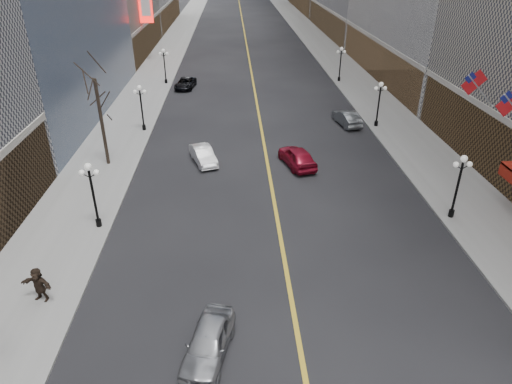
{
  "coord_description": "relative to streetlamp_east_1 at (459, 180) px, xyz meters",
  "views": [
    {
      "loc": [
        -2.8,
        4.16,
        16.27
      ],
      "look_at": [
        -1.84,
        22.8,
        6.27
      ],
      "focal_mm": 32.0,
      "sensor_mm": 36.0,
      "label": 1
    }
  ],
  "objects": [
    {
      "name": "tree_west_far",
      "position": [
        -25.3,
        10.0,
        3.34
      ],
      "size": [
        3.6,
        3.6,
        7.92
      ],
      "color": "#2D231C",
      "rests_on": "sidewalk_west"
    },
    {
      "name": "streetlamp_west_2",
      "position": [
        -23.6,
        18.0,
        0.0
      ],
      "size": [
        1.26,
        0.44,
        4.52
      ],
      "color": "black",
      "rests_on": "sidewalk_west"
    },
    {
      "name": "car_nb_near",
      "position": [
        -15.97,
        -11.01,
        -2.15
      ],
      "size": [
        2.74,
        4.71,
        1.51
      ],
      "primitive_type": "imported",
      "rotation": [
        0.0,
        0.0,
        -0.23
      ],
      "color": "#93959A",
      "rests_on": "ground"
    },
    {
      "name": "streetlamp_east_2",
      "position": [
        0.0,
        18.0,
        0.0
      ],
      "size": [
        1.26,
        0.44,
        4.52
      ],
      "color": "black",
      "rests_on": "sidewalk_east"
    },
    {
      "name": "streetlamp_east_3",
      "position": [
        0.0,
        36.0,
        0.0
      ],
      "size": [
        1.26,
        0.44,
        4.52
      ],
      "color": "black",
      "rests_on": "sidewalk_east"
    },
    {
      "name": "flag_4",
      "position": [
        3.51,
        2.0,
        4.39
      ],
      "size": [
        2.87,
        0.12,
        2.87
      ],
      "color": "#B2B2B7",
      "rests_on": "ground"
    },
    {
      "name": "ped_west_far",
      "position": [
        -24.77,
        -7.02,
        -1.78
      ],
      "size": [
        1.87,
        1.11,
        1.94
      ],
      "primitive_type": "imported",
      "rotation": [
        0.0,
        0.0,
        -0.35
      ],
      "color": "black",
      "rests_on": "sidewalk_west"
    },
    {
      "name": "sidewalk_east",
      "position": [
        2.2,
        40.0,
        -2.83
      ],
      "size": [
        6.0,
        230.0,
        0.15
      ],
      "primitive_type": "cube",
      "color": "gray",
      "rests_on": "ground"
    },
    {
      "name": "streetlamp_west_1",
      "position": [
        -23.6,
        0.0,
        0.0
      ],
      "size": [
        1.26,
        0.44,
        4.52
      ],
      "color": "black",
      "rests_on": "sidewalk_west"
    },
    {
      "name": "streetlamp_east_1",
      "position": [
        0.0,
        0.0,
        0.0
      ],
      "size": [
        1.26,
        0.44,
        4.52
      ],
      "color": "black",
      "rests_on": "sidewalk_east"
    },
    {
      "name": "lane_line",
      "position": [
        -11.8,
        50.0,
        -2.89
      ],
      "size": [
        0.25,
        200.0,
        0.02
      ],
      "primitive_type": "cube",
      "color": "gold",
      "rests_on": "ground"
    },
    {
      "name": "car_nb_far",
      "position": [
        -20.8,
        33.78,
        -2.24
      ],
      "size": [
        2.83,
        5.0,
        1.32
      ],
      "primitive_type": "imported",
      "rotation": [
        0.0,
        0.0,
        -0.14
      ],
      "color": "black",
      "rests_on": "ground"
    },
    {
      "name": "car_nb_mid",
      "position": [
        -17.26,
        10.05,
        -2.2
      ],
      "size": [
        2.74,
        4.5,
        1.4
      ],
      "primitive_type": "imported",
      "rotation": [
        0.0,
        0.0,
        0.32
      ],
      "color": "white",
      "rests_on": "ground"
    },
    {
      "name": "flag_5",
      "position": [
        3.51,
        7.0,
        4.39
      ],
      "size": [
        2.87,
        0.12,
        2.87
      ],
      "color": "#B2B2B7",
      "rests_on": "ground"
    },
    {
      "name": "car_sb_mid",
      "position": [
        -9.35,
        9.03,
        -2.07
      ],
      "size": [
        3.18,
        5.23,
        1.66
      ],
      "primitive_type": "imported",
      "rotation": [
        0.0,
        0.0,
        3.41
      ],
      "color": "maroon",
      "rests_on": "ground"
    },
    {
      "name": "sidewalk_west",
      "position": [
        -25.8,
        40.0,
        -2.83
      ],
      "size": [
        6.0,
        230.0,
        0.15
      ],
      "primitive_type": "cube",
      "color": "gray",
      "rests_on": "ground"
    },
    {
      "name": "streetlamp_west_3",
      "position": [
        -23.6,
        36.0,
        0.0
      ],
      "size": [
        1.26,
        0.44,
        4.52
      ],
      "color": "black",
      "rests_on": "sidewalk_west"
    },
    {
      "name": "car_sb_far",
      "position": [
        -2.88,
        18.81,
        -2.15
      ],
      "size": [
        2.38,
        4.77,
        1.5
      ],
      "primitive_type": "imported",
      "rotation": [
        0.0,
        0.0,
        3.32
      ],
      "color": "#555A5E",
      "rests_on": "ground"
    }
  ]
}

